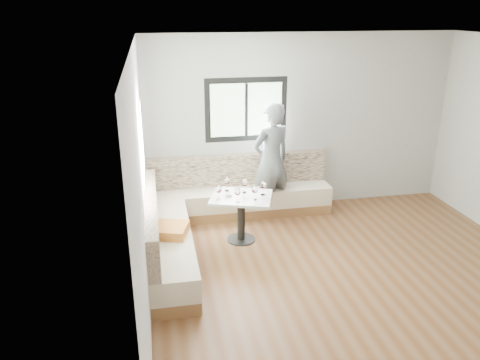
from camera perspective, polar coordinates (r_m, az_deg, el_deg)
name	(u,v)px	position (r m, az deg, el deg)	size (l,w,h in m)	color
room	(360,171)	(5.44, 14.47, 1.05)	(5.01, 5.01, 2.81)	brown
banquette	(211,213)	(6.83, -3.53, -4.06)	(2.90, 2.80, 0.95)	brown
table	(241,207)	(6.56, 0.15, -3.36)	(0.99, 0.87, 0.68)	black
person	(271,161)	(7.24, 3.80, 2.33)	(0.67, 0.44, 1.83)	slate
olive_ramekin	(229,195)	(6.50, -1.37, -1.80)	(0.10, 0.10, 0.04)	white
wine_glass_a	(218,190)	(6.34, -2.65, -1.21)	(0.09, 0.09, 0.20)	white
wine_glass_b	(237,192)	(6.26, -0.31, -1.48)	(0.09, 0.09, 0.20)	white
wine_glass_c	(255,190)	(6.34, 1.80, -1.22)	(0.09, 0.09, 0.20)	white
wine_glass_d	(244,183)	(6.57, 0.54, -0.40)	(0.09, 0.09, 0.20)	white
wine_glass_e	(263,185)	(6.50, 2.82, -0.67)	(0.09, 0.09, 0.20)	white
wine_glass_f	(227,182)	(6.64, -1.59, -0.20)	(0.09, 0.09, 0.20)	white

